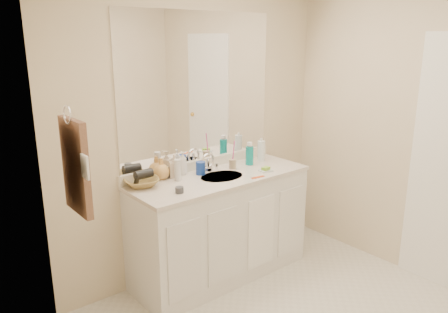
% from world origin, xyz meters
% --- Properties ---
extents(wall_back, '(2.60, 0.02, 2.40)m').
position_xyz_m(wall_back, '(0.00, 1.30, 1.20)').
color(wall_back, beige).
rests_on(wall_back, floor).
extents(wall_left, '(0.02, 2.60, 2.40)m').
position_xyz_m(wall_left, '(-1.30, 0.00, 1.20)').
color(wall_left, beige).
rests_on(wall_left, floor).
extents(wall_right, '(0.02, 2.60, 2.40)m').
position_xyz_m(wall_right, '(1.30, 0.00, 1.20)').
color(wall_right, beige).
rests_on(wall_right, floor).
extents(vanity_cabinet, '(1.50, 0.55, 0.85)m').
position_xyz_m(vanity_cabinet, '(0.00, 1.02, 0.42)').
color(vanity_cabinet, white).
rests_on(vanity_cabinet, floor).
extents(countertop, '(1.52, 0.57, 0.03)m').
position_xyz_m(countertop, '(0.00, 1.02, 0.86)').
color(countertop, silver).
rests_on(countertop, vanity_cabinet).
extents(backsplash, '(1.52, 0.03, 0.08)m').
position_xyz_m(backsplash, '(0.00, 1.29, 0.92)').
color(backsplash, white).
rests_on(backsplash, countertop).
extents(sink_basin, '(0.37, 0.37, 0.02)m').
position_xyz_m(sink_basin, '(0.00, 1.00, 0.87)').
color(sink_basin, beige).
rests_on(sink_basin, countertop).
extents(faucet, '(0.02, 0.02, 0.11)m').
position_xyz_m(faucet, '(0.00, 1.18, 0.94)').
color(faucet, silver).
rests_on(faucet, countertop).
extents(mirror, '(1.48, 0.01, 1.20)m').
position_xyz_m(mirror, '(0.00, 1.29, 1.56)').
color(mirror, white).
rests_on(mirror, wall_back).
extents(blue_mug, '(0.10, 0.10, 0.10)m').
position_xyz_m(blue_mug, '(-0.10, 1.15, 0.93)').
color(blue_mug, '#16389C').
rests_on(blue_mug, countertop).
extents(tan_cup, '(0.08, 0.08, 0.08)m').
position_xyz_m(tan_cup, '(0.20, 1.10, 0.92)').
color(tan_cup, tan).
rests_on(tan_cup, countertop).
extents(toothbrush, '(0.01, 0.04, 0.19)m').
position_xyz_m(toothbrush, '(0.21, 1.10, 1.03)').
color(toothbrush, '#EA3DA6').
rests_on(toothbrush, tan_cup).
extents(mouthwash_bottle, '(0.09, 0.09, 0.16)m').
position_xyz_m(mouthwash_bottle, '(0.40, 1.11, 0.96)').
color(mouthwash_bottle, '#0B8787').
rests_on(mouthwash_bottle, countertop).
extents(clear_pump_bottle, '(0.08, 0.08, 0.18)m').
position_xyz_m(clear_pump_bottle, '(0.56, 1.13, 0.97)').
color(clear_pump_bottle, white).
rests_on(clear_pump_bottle, countertop).
extents(soap_dish, '(0.12, 0.10, 0.01)m').
position_xyz_m(soap_dish, '(0.37, 0.88, 0.89)').
color(soap_dish, silver).
rests_on(soap_dish, countertop).
extents(green_soap, '(0.07, 0.06, 0.02)m').
position_xyz_m(green_soap, '(0.37, 0.88, 0.90)').
color(green_soap, '#7FBB2D').
rests_on(green_soap, soap_dish).
extents(orange_comb, '(0.12, 0.04, 0.01)m').
position_xyz_m(orange_comb, '(0.20, 0.80, 0.88)').
color(orange_comb, '#E24817').
rests_on(orange_comb, countertop).
extents(dark_jar, '(0.07, 0.07, 0.04)m').
position_xyz_m(dark_jar, '(-0.48, 0.90, 0.90)').
color(dark_jar, '#36373D').
rests_on(dark_jar, countertop).
extents(extra_white_bottle, '(0.06, 0.06, 0.17)m').
position_xyz_m(extra_white_bottle, '(-0.33, 1.14, 0.96)').
color(extra_white_bottle, silver).
rests_on(extra_white_bottle, countertop).
extents(soap_bottle_white, '(0.09, 0.09, 0.19)m').
position_xyz_m(soap_bottle_white, '(-0.21, 1.25, 0.97)').
color(soap_bottle_white, white).
rests_on(soap_bottle_white, countertop).
extents(soap_bottle_cream, '(0.11, 0.11, 0.19)m').
position_xyz_m(soap_bottle_cream, '(-0.30, 1.23, 0.97)').
color(soap_bottle_cream, beige).
rests_on(soap_bottle_cream, countertop).
extents(soap_bottle_yellow, '(0.16, 0.16, 0.17)m').
position_xyz_m(soap_bottle_yellow, '(-0.41, 1.25, 0.96)').
color(soap_bottle_yellow, '#DDA556').
rests_on(soap_bottle_yellow, countertop).
extents(wicker_basket, '(0.32, 0.32, 0.06)m').
position_xyz_m(wicker_basket, '(-0.62, 1.20, 0.91)').
color(wicker_basket, olive).
rests_on(wicker_basket, countertop).
extents(hair_dryer, '(0.14, 0.07, 0.07)m').
position_xyz_m(hair_dryer, '(-0.60, 1.20, 0.97)').
color(hair_dryer, black).
rests_on(hair_dryer, wicker_basket).
extents(towel_ring, '(0.01, 0.11, 0.11)m').
position_xyz_m(towel_ring, '(-1.27, 0.77, 1.55)').
color(towel_ring, silver).
rests_on(towel_ring, wall_left).
extents(hand_towel, '(0.04, 0.32, 0.55)m').
position_xyz_m(hand_towel, '(-1.25, 0.77, 1.25)').
color(hand_towel, brown).
rests_on(hand_towel, towel_ring).
extents(switch_plate, '(0.01, 0.08, 0.13)m').
position_xyz_m(switch_plate, '(-1.27, 0.57, 1.30)').
color(switch_plate, white).
rests_on(switch_plate, wall_left).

